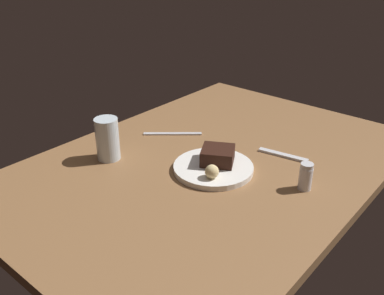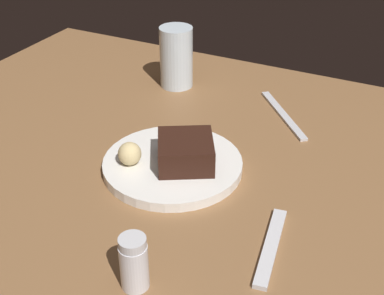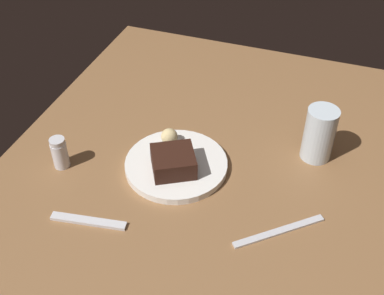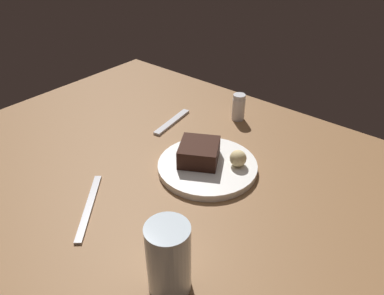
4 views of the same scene
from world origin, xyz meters
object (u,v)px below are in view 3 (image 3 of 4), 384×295
at_px(dessert_plate, 176,165).
at_px(butter_knife, 279,231).
at_px(water_glass, 319,134).
at_px(chocolate_cake_slice, 173,161).
at_px(bread_roll, 169,136).
at_px(dessert_spoon, 88,221).
at_px(salt_shaker, 60,153).

height_order(dessert_plate, butter_knife, dessert_plate).
xyz_separation_m(dessert_plate, water_glass, (0.14, -0.28, 0.05)).
bearing_deg(chocolate_cake_slice, dessert_plate, 6.73).
xyz_separation_m(bread_roll, dessert_spoon, (-0.26, 0.07, -0.03)).
xyz_separation_m(bread_roll, salt_shaker, (-0.13, 0.20, 0.00)).
xyz_separation_m(salt_shaker, water_glass, (0.22, -0.51, 0.03)).
distance_m(water_glass, butter_knife, 0.25).
relative_size(water_glass, dessert_spoon, 0.83).
bearing_deg(butter_knife, water_glass, -137.67).
xyz_separation_m(chocolate_cake_slice, butter_knife, (-0.08, -0.25, -0.04)).
bearing_deg(salt_shaker, chocolate_cake_slice, -77.20).
relative_size(salt_shaker, butter_knife, 0.39).
height_order(chocolate_cake_slice, dessert_spoon, chocolate_cake_slice).
bearing_deg(dessert_spoon, dessert_plate, -126.46).
bearing_deg(salt_shaker, dessert_spoon, -133.37).
relative_size(bread_roll, salt_shaker, 0.50).
xyz_separation_m(salt_shaker, dessert_spoon, (-0.12, -0.13, -0.03)).
xyz_separation_m(bread_roll, water_glass, (0.08, -0.31, 0.03)).
height_order(dessert_plate, dessert_spoon, dessert_plate).
bearing_deg(chocolate_cake_slice, bread_roll, 27.12).
distance_m(bread_roll, water_glass, 0.33).
height_order(chocolate_cake_slice, bread_roll, chocolate_cake_slice).
relative_size(chocolate_cake_slice, water_glass, 0.71).
distance_m(dessert_plate, salt_shaker, 0.25).
height_order(bread_roll, dessert_spoon, bread_roll).
bearing_deg(butter_knife, dessert_spoon, -24.98).
distance_m(chocolate_cake_slice, water_glass, 0.32).
bearing_deg(dessert_plate, water_glass, -63.30).
height_order(dessert_plate, salt_shaker, salt_shaker).
relative_size(chocolate_cake_slice, salt_shaker, 1.20).
xyz_separation_m(dessert_plate, butter_knife, (-0.10, -0.25, -0.01)).
relative_size(salt_shaker, water_glass, 0.59).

